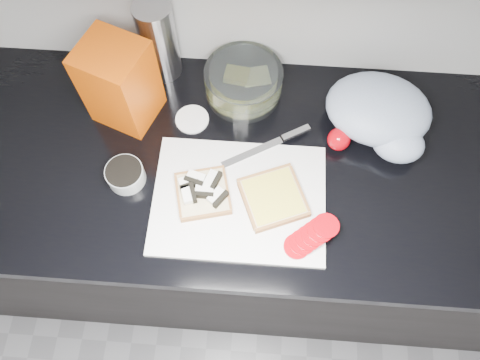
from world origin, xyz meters
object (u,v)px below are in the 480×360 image
at_px(cutting_board, 239,200).
at_px(glass_bowl, 243,82).
at_px(bread_bag, 120,83).
at_px(steel_canister, 158,41).

distance_m(cutting_board, glass_bowl, 0.31).
bearing_deg(glass_bowl, bread_bag, -164.97).
relative_size(cutting_board, glass_bowl, 2.02).
bearing_deg(bread_bag, cutting_board, -16.75).
bearing_deg(cutting_board, glass_bowl, 92.18).
relative_size(glass_bowl, steel_canister, 0.89).
height_order(bread_bag, steel_canister, bread_bag).
bearing_deg(cutting_board, bread_bag, 142.22).
relative_size(cutting_board, bread_bag, 1.78).
height_order(glass_bowl, bread_bag, bread_bag).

